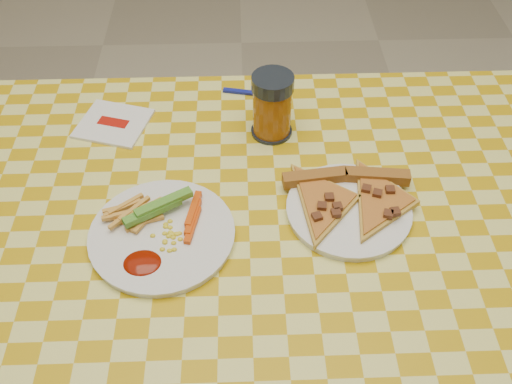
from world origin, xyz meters
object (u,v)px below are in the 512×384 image
(plate_left, at_px, (162,236))
(drink_glass, at_px, (272,106))
(plate_right, at_px, (348,211))
(table, at_px, (249,251))

(plate_left, relative_size, drink_glass, 1.80)
(plate_left, bearing_deg, plate_right, 7.96)
(table, distance_m, plate_left, 0.17)
(plate_left, distance_m, drink_glass, 0.34)
(table, distance_m, drink_glass, 0.29)
(plate_right, height_order, drink_glass, drink_glass)
(table, relative_size, plate_right, 5.95)
(table, xyz_separation_m, plate_right, (0.18, 0.02, 0.08))
(plate_left, height_order, plate_right, same)
(plate_left, xyz_separation_m, plate_right, (0.32, 0.05, 0.00))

